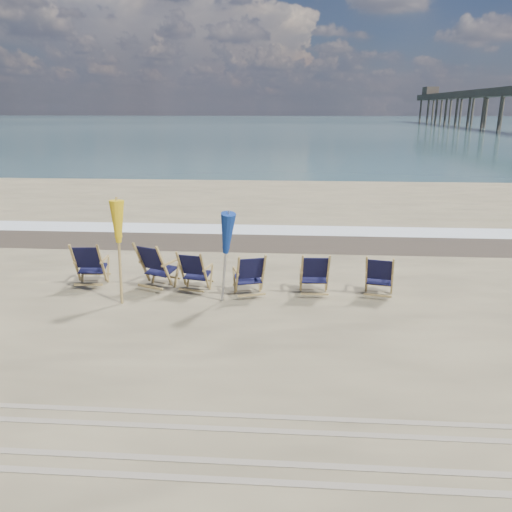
# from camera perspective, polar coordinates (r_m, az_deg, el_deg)

# --- Properties ---
(ocean) EXTENTS (400.00, 400.00, 0.00)m
(ocean) POSITION_cam_1_polar(r_m,az_deg,el_deg) (135.94, 3.90, 14.92)
(ocean) COLOR #37565C
(ocean) RESTS_ON ground
(surf_foam) EXTENTS (200.00, 1.40, 0.01)m
(surf_foam) POSITION_cam_1_polar(r_m,az_deg,el_deg) (16.67, 1.49, 3.03)
(surf_foam) COLOR silver
(surf_foam) RESTS_ON ground
(wet_sand_strip) EXTENTS (200.00, 2.60, 0.00)m
(wet_sand_strip) POSITION_cam_1_polar(r_m,az_deg,el_deg) (15.21, 1.23, 1.70)
(wet_sand_strip) COLOR #42362A
(wet_sand_strip) RESTS_ON ground
(tire_tracks) EXTENTS (80.00, 1.30, 0.01)m
(tire_tracks) POSITION_cam_1_polar(r_m,az_deg,el_deg) (6.45, -3.37, -20.71)
(tire_tracks) COLOR gray
(tire_tracks) RESTS_ON ground
(beach_chair_0) EXTENTS (0.74, 0.82, 1.07)m
(beach_chair_0) POSITION_cam_1_polar(r_m,az_deg,el_deg) (11.69, -17.20, -0.97)
(beach_chair_0) COLOR black
(beach_chair_0) RESTS_ON ground
(beach_chair_1) EXTENTS (0.97, 1.02, 1.11)m
(beach_chair_1) POSITION_cam_1_polar(r_m,az_deg,el_deg) (11.04, -10.44, -1.38)
(beach_chair_1) COLOR black
(beach_chair_1) RESTS_ON ground
(beach_chair_2) EXTENTS (0.76, 0.82, 0.97)m
(beach_chair_2) POSITION_cam_1_polar(r_m,az_deg,el_deg) (10.85, -5.92, -1.91)
(beach_chair_2) COLOR black
(beach_chair_2) RESTS_ON ground
(beach_chair_3) EXTENTS (0.82, 0.87, 1.00)m
(beach_chair_3) POSITION_cam_1_polar(r_m,az_deg,el_deg) (10.64, 0.84, -2.13)
(beach_chair_3) COLOR black
(beach_chair_3) RESTS_ON ground
(beach_chair_4) EXTENTS (0.66, 0.74, 1.00)m
(beach_chair_4) POSITION_cam_1_polar(r_m,az_deg,el_deg) (10.73, 8.22, -2.14)
(beach_chair_4) COLOR black
(beach_chair_4) RESTS_ON ground
(beach_chair_5) EXTENTS (0.75, 0.81, 0.96)m
(beach_chair_5) POSITION_cam_1_polar(r_m,az_deg,el_deg) (10.88, 15.31, -2.42)
(beach_chair_5) COLOR black
(beach_chair_5) RESTS_ON ground
(umbrella_yellow) EXTENTS (0.30, 0.30, 2.14)m
(umbrella_yellow) POSITION_cam_1_polar(r_m,az_deg,el_deg) (10.35, -15.58, 3.14)
(umbrella_yellow) COLOR #A48549
(umbrella_yellow) RESTS_ON ground
(umbrella_blue) EXTENTS (0.30, 0.30, 1.97)m
(umbrella_blue) POSITION_cam_1_polar(r_m,az_deg,el_deg) (9.98, -3.64, 2.33)
(umbrella_blue) COLOR #A5A5AD
(umbrella_blue) RESTS_ON ground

